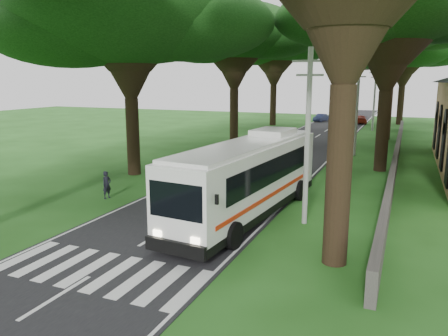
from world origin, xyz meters
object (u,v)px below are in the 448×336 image
Objects in this scene: coach_bus at (249,177)px; pedestrian at (107,185)px; pole_mid at (357,108)px; pole_near at (308,135)px; distant_car_a at (292,133)px; distant_car_b at (321,118)px; distant_car_c at (360,119)px; pole_far at (374,98)px.

coach_bus reaches higher than pedestrian.
pole_near is at bearing -90.00° from pole_mid.
pole_near is 2.13× the size of distant_car_a.
distant_car_b is at bearing 99.67° from pole_near.
distant_car_b is at bearing -84.47° from distant_car_a.
pedestrian is (-2.73, -49.92, 0.17)m from distant_car_b.
pole_mid is at bearing 87.35° from coach_bus.
distant_car_a is at bearing 4.63° from pedestrian.
pedestrian is at bearing -174.24° from coach_bus.
distant_car_a is at bearing 105.23° from coach_bus.
pedestrian is (-11.23, -20.01, -3.40)m from pole_mid.
pedestrian is at bearing 67.43° from distant_car_c.
coach_bus reaches higher than distant_car_c.
coach_bus is (-2.79, 0.05, -2.20)m from pole_near.
pole_mid is (0.00, 20.00, 0.00)m from pole_near.
coach_bus is at bearing -94.00° from pole_far.
pole_mid is 1.00× the size of pole_far.
pole_mid is 2.13× the size of distant_car_a.
distant_car_a is 21.40m from distant_car_b.
pole_mid reaches higher than pedestrian.
pole_mid is 20.26m from coach_bus.
pole_near is 2.25× the size of distant_car_b.
distant_car_a is (-4.97, 28.48, -1.31)m from coach_bus.
pole_mid is at bearing -62.50° from distant_car_b.
pole_near is 40.00m from pole_far.
pedestrian is (-8.44, -0.06, -1.20)m from coach_bus.
distant_car_b is (-8.50, 29.91, -3.56)m from pole_mid.
coach_bus is 28.94m from distant_car_a.
distant_car_a is (-7.77, -11.47, -3.51)m from pole_far.
distant_car_b is (-8.50, 9.91, -3.56)m from pole_far.
distant_car_b is at bearing -20.78° from distant_car_c.
distant_car_c is 49.82m from pedestrian.
pole_near is 50.75m from distant_car_b.
pole_near and pole_mid have the same top height.
distant_car_a is 21.17m from distant_car_c.
pedestrian is at bearing -179.93° from pole_near.
pole_mid is 0.63× the size of coach_bus.
pole_far is 10.02m from distant_car_c.
coach_bus reaches higher than distant_car_a.
pole_far is at bearing -4.13° from pedestrian.
pedestrian reaches higher than distant_car_b.
pole_near and pole_far have the same top height.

